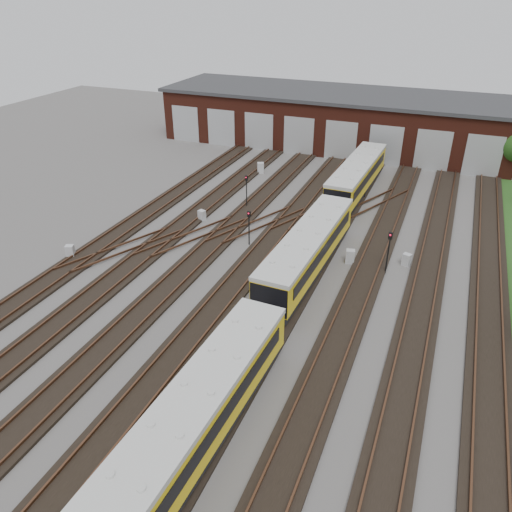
% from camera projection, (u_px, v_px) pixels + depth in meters
% --- Properties ---
extents(ground, '(120.00, 120.00, 0.00)m').
position_uv_depth(ground, '(233.00, 333.00, 29.41)').
color(ground, '#4C4946').
rests_on(ground, ground).
extents(track_network, '(30.40, 70.00, 0.33)m').
position_uv_depth(track_network, '(234.00, 325.00, 29.89)').
color(track_network, black).
rests_on(track_network, ground).
extents(maintenance_shed, '(51.00, 12.50, 6.35)m').
position_uv_depth(maintenance_shed, '(369.00, 121.00, 60.20)').
color(maintenance_shed, '#4E1D13').
rests_on(maintenance_shed, ground).
extents(metro_train, '(3.01, 46.02, 2.88)m').
position_uv_depth(metro_train, '(308.00, 250.00, 34.54)').
color(metro_train, black).
rests_on(metro_train, ground).
extents(signal_mast_0, '(0.24, 0.22, 2.85)m').
position_uv_depth(signal_mast_0, '(249.00, 223.00, 38.27)').
color(signal_mast_0, black).
rests_on(signal_mast_0, ground).
extents(signal_mast_1, '(0.23, 0.22, 3.03)m').
position_uv_depth(signal_mast_1, '(247.00, 187.00, 44.62)').
color(signal_mast_1, black).
rests_on(signal_mast_1, ground).
extents(signal_mast_2, '(0.27, 0.25, 3.09)m').
position_uv_depth(signal_mast_2, '(366.00, 179.00, 46.34)').
color(signal_mast_2, black).
rests_on(signal_mast_2, ground).
extents(signal_mast_3, '(0.28, 0.26, 3.21)m').
position_uv_depth(signal_mast_3, '(389.00, 248.00, 34.37)').
color(signal_mast_3, black).
rests_on(signal_mast_3, ground).
extents(relay_cabinet_0, '(0.74, 0.68, 0.99)m').
position_uv_depth(relay_cabinet_0, '(70.00, 251.00, 37.14)').
color(relay_cabinet_0, '#B8BABE').
rests_on(relay_cabinet_0, ground).
extents(relay_cabinet_1, '(0.85, 0.80, 1.13)m').
position_uv_depth(relay_cabinet_1, '(261.00, 168.00, 53.36)').
color(relay_cabinet_1, '#B8BABE').
rests_on(relay_cabinet_1, ground).
extents(relay_cabinet_2, '(0.68, 0.61, 0.95)m').
position_uv_depth(relay_cabinet_2, '(202.00, 216.00, 42.81)').
color(relay_cabinet_2, '#B8BABE').
rests_on(relay_cabinet_2, ground).
extents(relay_cabinet_3, '(0.68, 0.62, 0.93)m').
position_uv_depth(relay_cabinet_3, '(406.00, 260.00, 36.10)').
color(relay_cabinet_3, '#B8BABE').
rests_on(relay_cabinet_3, ground).
extents(relay_cabinet_4, '(0.71, 0.63, 1.04)m').
position_uv_depth(relay_cabinet_4, '(350.00, 256.00, 36.42)').
color(relay_cabinet_4, '#B8BABE').
rests_on(relay_cabinet_4, ground).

